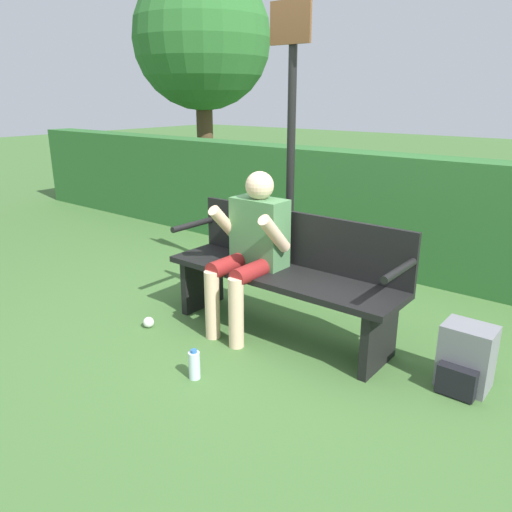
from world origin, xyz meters
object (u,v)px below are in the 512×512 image
at_px(person_seated, 251,243).
at_px(backpack, 465,359).
at_px(signpost, 291,133).
at_px(park_bench, 285,272).
at_px(water_bottle, 194,365).
at_px(tree, 202,40).

bearing_deg(person_seated, backpack, 6.10).
relative_size(person_seated, signpost, 0.49).
bearing_deg(park_bench, water_bottle, -93.11).
bearing_deg(signpost, backpack, -17.77).
xyz_separation_m(backpack, signpost, (-1.73, 0.55, 1.25)).
relative_size(person_seated, water_bottle, 5.94).
bearing_deg(water_bottle, backpack, 35.30).
xyz_separation_m(park_bench, tree, (-4.37, 3.67, 2.14)).
xyz_separation_m(person_seated, backpack, (1.57, 0.17, -0.50)).
xyz_separation_m(water_bottle, signpost, (-0.35, 1.53, 1.35)).
xyz_separation_m(person_seated, water_bottle, (0.19, -0.81, -0.59)).
distance_m(water_bottle, tree, 6.79).
relative_size(water_bottle, signpost, 0.08).
height_order(person_seated, backpack, person_seated).
bearing_deg(water_bottle, tree, 133.23).
height_order(park_bench, person_seated, person_seated).
xyz_separation_m(person_seated, signpost, (-0.16, 0.72, 0.75)).
height_order(backpack, water_bottle, backpack).
relative_size(park_bench, water_bottle, 9.12).
distance_m(backpack, water_bottle, 1.70).
bearing_deg(person_seated, park_bench, 26.10).
relative_size(backpack, water_bottle, 2.01).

